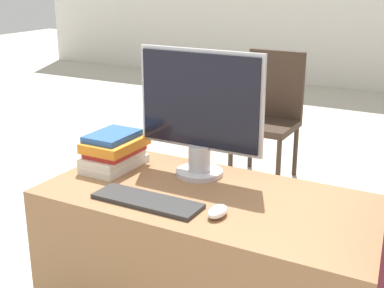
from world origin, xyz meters
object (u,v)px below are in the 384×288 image
Objects in this scene: monitor at (200,112)px; far_chair at (270,110)px; keyboard at (147,201)px; mouse at (218,212)px; book_stack at (114,151)px.

monitor is 0.55× the size of far_chair.
keyboard is at bearing -102.11° from far_chair.
book_stack is (-0.58, 0.21, 0.05)m from mouse.
keyboard is at bearing -36.45° from book_stack.
far_chair is (-0.42, 2.30, -0.24)m from keyboard.
monitor is at bearing -99.54° from far_chair.
monitor is 5.48× the size of mouse.
mouse is at bearing -52.97° from monitor.
mouse is at bearing -95.66° from far_chair.
far_chair is (-0.10, 2.06, -0.30)m from book_stack.
keyboard is (-0.03, -0.33, -0.25)m from monitor.
monitor is 0.46m from mouse.
far_chair is (-0.45, 1.96, -0.49)m from monitor.
far_chair is at bearing 92.76° from book_stack.
keyboard is at bearing -95.31° from monitor.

